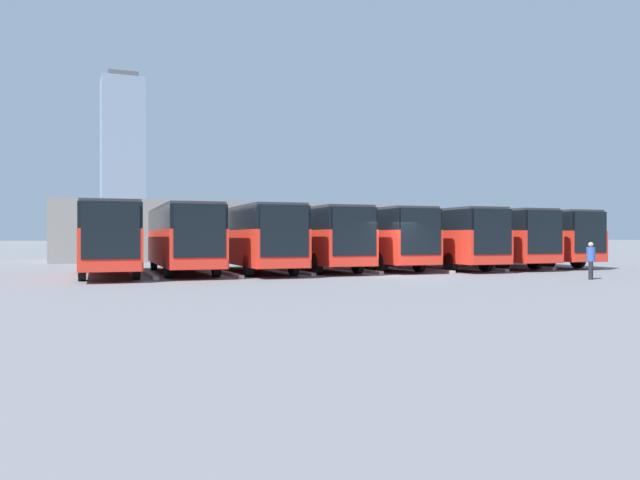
{
  "coord_description": "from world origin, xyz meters",
  "views": [
    {
      "loc": [
        14.31,
        24.95,
        1.81
      ],
      "look_at": [
        1.61,
        -5.53,
        1.64
      ],
      "focal_mm": 35.0,
      "sensor_mm": 36.0,
      "label": 1
    }
  ],
  "objects_px": {
    "bus_2": "(434,236)",
    "bus_3": "(372,236)",
    "bus_5": "(254,236)",
    "bus_7": "(108,236)",
    "pedestrian": "(591,259)",
    "bus_4": "(314,236)",
    "bus_1": "(482,236)",
    "bus_6": "(182,236)",
    "bus_0": "(524,236)"
  },
  "relations": [
    {
      "from": "bus_3",
      "to": "bus_4",
      "type": "relative_size",
      "value": 1.0
    },
    {
      "from": "bus_1",
      "to": "bus_6",
      "type": "bearing_deg",
      "value": 0.87
    },
    {
      "from": "bus_5",
      "to": "bus_1",
      "type": "bearing_deg",
      "value": -177.54
    },
    {
      "from": "bus_7",
      "to": "bus_4",
      "type": "bearing_deg",
      "value": -175.07
    },
    {
      "from": "bus_1",
      "to": "bus_7",
      "type": "relative_size",
      "value": 1.0
    },
    {
      "from": "bus_0",
      "to": "bus_5",
      "type": "relative_size",
      "value": 1.0
    },
    {
      "from": "bus_0",
      "to": "bus_2",
      "type": "relative_size",
      "value": 1.0
    },
    {
      "from": "bus_7",
      "to": "bus_2",
      "type": "bearing_deg",
      "value": -178.66
    },
    {
      "from": "bus_2",
      "to": "bus_0",
      "type": "bearing_deg",
      "value": -171.32
    },
    {
      "from": "bus_0",
      "to": "bus_6",
      "type": "xyz_separation_m",
      "value": [
        21.05,
        -0.17,
        0.0
      ]
    },
    {
      "from": "bus_2",
      "to": "pedestrian",
      "type": "bearing_deg",
      "value": 99.18
    },
    {
      "from": "bus_4",
      "to": "pedestrian",
      "type": "height_order",
      "value": "bus_4"
    },
    {
      "from": "bus_1",
      "to": "bus_0",
      "type": "bearing_deg",
      "value": -170.41
    },
    {
      "from": "bus_4",
      "to": "bus_5",
      "type": "xyz_separation_m",
      "value": [
        3.51,
        0.45,
        0.0
      ]
    },
    {
      "from": "bus_0",
      "to": "bus_7",
      "type": "height_order",
      "value": "same"
    },
    {
      "from": "bus_0",
      "to": "bus_3",
      "type": "xyz_separation_m",
      "value": [
        10.52,
        -0.13,
        0.0
      ]
    },
    {
      "from": "bus_2",
      "to": "bus_6",
      "type": "relative_size",
      "value": 1.0
    },
    {
      "from": "bus_2",
      "to": "bus_5",
      "type": "distance_m",
      "value": 10.53
    },
    {
      "from": "bus_1",
      "to": "bus_2",
      "type": "height_order",
      "value": "same"
    },
    {
      "from": "bus_3",
      "to": "bus_5",
      "type": "height_order",
      "value": "same"
    },
    {
      "from": "bus_5",
      "to": "pedestrian",
      "type": "xyz_separation_m",
      "value": [
        -11.67,
        10.58,
        -0.98
      ]
    },
    {
      "from": "bus_6",
      "to": "bus_4",
      "type": "bearing_deg",
      "value": -177.69
    },
    {
      "from": "bus_5",
      "to": "bus_4",
      "type": "bearing_deg",
      "value": -169.9
    },
    {
      "from": "bus_2",
      "to": "bus_6",
      "type": "bearing_deg",
      "value": -0.86
    },
    {
      "from": "bus_0",
      "to": "bus_6",
      "type": "bearing_deg",
      "value": 2.32
    },
    {
      "from": "bus_2",
      "to": "bus_7",
      "type": "xyz_separation_m",
      "value": [
        17.54,
        -0.44,
        0.0
      ]
    },
    {
      "from": "bus_5",
      "to": "bus_7",
      "type": "bearing_deg",
      "value": 2.33
    },
    {
      "from": "bus_4",
      "to": "bus_5",
      "type": "height_order",
      "value": "same"
    },
    {
      "from": "bus_5",
      "to": "pedestrian",
      "type": "distance_m",
      "value": 15.78
    },
    {
      "from": "bus_4",
      "to": "pedestrian",
      "type": "relative_size",
      "value": 7.07
    },
    {
      "from": "bus_2",
      "to": "bus_4",
      "type": "relative_size",
      "value": 1.0
    },
    {
      "from": "bus_2",
      "to": "bus_5",
      "type": "xyz_separation_m",
      "value": [
        10.52,
        -0.39,
        0.0
      ]
    },
    {
      "from": "pedestrian",
      "to": "bus_6",
      "type": "bearing_deg",
      "value": 103.17
    },
    {
      "from": "bus_3",
      "to": "bus_5",
      "type": "relative_size",
      "value": 1.0
    },
    {
      "from": "bus_6",
      "to": "bus_7",
      "type": "relative_size",
      "value": 1.0
    },
    {
      "from": "bus_3",
      "to": "pedestrian",
      "type": "bearing_deg",
      "value": 115.63
    },
    {
      "from": "bus_6",
      "to": "bus_1",
      "type": "bearing_deg",
      "value": -179.13
    },
    {
      "from": "bus_2",
      "to": "bus_3",
      "type": "distance_m",
      "value": 3.61
    },
    {
      "from": "bus_7",
      "to": "pedestrian",
      "type": "distance_m",
      "value": 21.52
    },
    {
      "from": "bus_3",
      "to": "bus_7",
      "type": "xyz_separation_m",
      "value": [
        14.03,
        0.41,
        0.0
      ]
    },
    {
      "from": "pedestrian",
      "to": "bus_2",
      "type": "bearing_deg",
      "value": 55.71
    },
    {
      "from": "bus_1",
      "to": "bus_5",
      "type": "xyz_separation_m",
      "value": [
        14.03,
        -0.08,
        0.0
      ]
    },
    {
      "from": "bus_4",
      "to": "bus_5",
      "type": "bearing_deg",
      "value": 10.1
    },
    {
      "from": "bus_0",
      "to": "bus_5",
      "type": "distance_m",
      "value": 17.54
    },
    {
      "from": "bus_0",
      "to": "bus_3",
      "type": "distance_m",
      "value": 10.53
    },
    {
      "from": "pedestrian",
      "to": "bus_3",
      "type": "bearing_deg",
      "value": 72.15
    },
    {
      "from": "bus_3",
      "to": "bus_6",
      "type": "xyz_separation_m",
      "value": [
        10.52,
        -0.04,
        0.0
      ]
    },
    {
      "from": "bus_1",
      "to": "bus_5",
      "type": "distance_m",
      "value": 14.03
    },
    {
      "from": "bus_2",
      "to": "pedestrian",
      "type": "xyz_separation_m",
      "value": [
        -1.14,
        10.19,
        -0.98
      ]
    },
    {
      "from": "bus_1",
      "to": "bus_4",
      "type": "bearing_deg",
      "value": -0.1
    }
  ]
}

